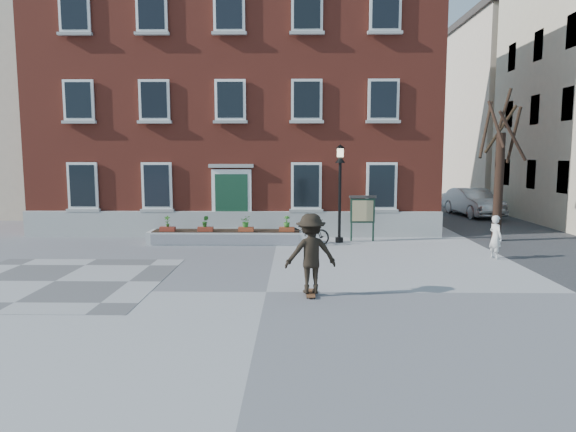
{
  "coord_description": "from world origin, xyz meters",
  "views": [
    {
      "loc": [
        0.78,
        -12.95,
        3.56
      ],
      "look_at": [
        0.5,
        4.0,
        1.5
      ],
      "focal_mm": 32.0,
      "sensor_mm": 36.0,
      "label": 1
    }
  ],
  "objects_px": {
    "parked_car": "(473,202)",
    "bystander": "(496,237)",
    "skateboarder": "(311,254)",
    "notice_board": "(363,210)",
    "bicycle": "(307,232)",
    "lamp_post": "(340,180)"
  },
  "relations": [
    {
      "from": "bystander",
      "to": "skateboarder",
      "type": "height_order",
      "value": "skateboarder"
    },
    {
      "from": "bicycle",
      "to": "skateboarder",
      "type": "relative_size",
      "value": 0.89
    },
    {
      "from": "lamp_post",
      "to": "skateboarder",
      "type": "relative_size",
      "value": 1.88
    },
    {
      "from": "bicycle",
      "to": "lamp_post",
      "type": "bearing_deg",
      "value": -48.49
    },
    {
      "from": "lamp_post",
      "to": "bicycle",
      "type": "bearing_deg",
      "value": -164.11
    },
    {
      "from": "parked_car",
      "to": "bystander",
      "type": "height_order",
      "value": "parked_car"
    },
    {
      "from": "parked_car",
      "to": "skateboarder",
      "type": "distance_m",
      "value": 19.47
    },
    {
      "from": "notice_board",
      "to": "skateboarder",
      "type": "relative_size",
      "value": 0.9
    },
    {
      "from": "parked_car",
      "to": "bystander",
      "type": "distance_m",
      "value": 12.61
    },
    {
      "from": "skateboarder",
      "to": "notice_board",
      "type": "bearing_deg",
      "value": 74.07
    },
    {
      "from": "parked_car",
      "to": "notice_board",
      "type": "bearing_deg",
      "value": -138.63
    },
    {
      "from": "lamp_post",
      "to": "skateboarder",
      "type": "height_order",
      "value": "lamp_post"
    },
    {
      "from": "notice_board",
      "to": "skateboarder",
      "type": "height_order",
      "value": "skateboarder"
    },
    {
      "from": "notice_board",
      "to": "skateboarder",
      "type": "bearing_deg",
      "value": -105.93
    },
    {
      "from": "notice_board",
      "to": "skateboarder",
      "type": "xyz_separation_m",
      "value": [
        -2.34,
        -8.22,
        -0.18
      ]
    },
    {
      "from": "lamp_post",
      "to": "notice_board",
      "type": "relative_size",
      "value": 2.1
    },
    {
      "from": "bystander",
      "to": "parked_car",
      "type": "bearing_deg",
      "value": -33.65
    },
    {
      "from": "bicycle",
      "to": "notice_board",
      "type": "height_order",
      "value": "notice_board"
    },
    {
      "from": "bicycle",
      "to": "lamp_post",
      "type": "relative_size",
      "value": 0.47
    },
    {
      "from": "notice_board",
      "to": "bicycle",
      "type": "bearing_deg",
      "value": -162.36
    },
    {
      "from": "lamp_post",
      "to": "skateboarder",
      "type": "distance_m",
      "value": 8.12
    },
    {
      "from": "skateboarder",
      "to": "bicycle",
      "type": "bearing_deg",
      "value": 89.37
    }
  ]
}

